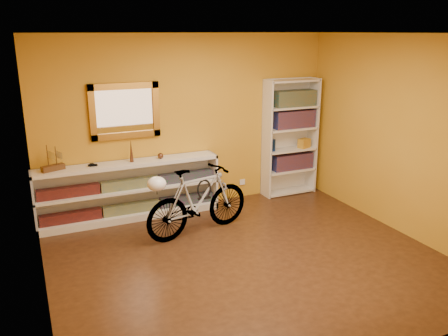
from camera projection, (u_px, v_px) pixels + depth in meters
name	position (u px, v px, depth m)	size (l,w,h in m)	color
floor	(248.00, 260.00, 5.52)	(4.50, 4.00, 0.01)	#311A0D
ceiling	(251.00, 33.00, 4.77)	(4.50, 4.00, 0.01)	silver
back_wall	(189.00, 123.00, 6.90)	(4.50, 0.01, 2.60)	#C0851C
left_wall	(33.00, 180.00, 4.27)	(0.01, 4.00, 2.60)	#C0851C
right_wall	(403.00, 136.00, 6.02)	(0.01, 4.00, 2.60)	#C0851C
gilt_mirror	(125.00, 111.00, 6.42)	(0.98, 0.06, 0.78)	brown
wall_socket	(242.00, 182.00, 7.53)	(0.09, 0.01, 0.09)	silver
console_unit	(130.00, 191.00, 6.60)	(2.60, 0.35, 0.85)	silver
cd_row_lower	(131.00, 208.00, 6.66)	(2.50, 0.13, 0.14)	black
cd_row_upper	(130.00, 184.00, 6.55)	(2.50, 0.13, 0.14)	navy
model_ship	(52.00, 158.00, 6.04)	(0.30, 0.11, 0.36)	#422712
toy_car	(93.00, 166.00, 6.29)	(0.00, 0.00, 0.00)	black
bronze_ornament	(131.00, 151.00, 6.45)	(0.06, 0.06, 0.32)	#522E1C
decorative_orb	(161.00, 156.00, 6.65)	(0.08, 0.08, 0.08)	#522E1C
bookcase	(290.00, 138.00, 7.51)	(0.90, 0.30, 1.90)	silver
book_row_a	(292.00, 161.00, 7.65)	(0.70, 0.22, 0.26)	maroon
book_row_b	(294.00, 119.00, 7.45)	(0.70, 0.22, 0.28)	maroon
book_row_c	(295.00, 98.00, 7.35)	(0.70, 0.22, 0.25)	#195059
travel_mug	(273.00, 145.00, 7.39)	(0.09, 0.09, 0.19)	navy
red_tin	(280.00, 102.00, 7.29)	(0.13, 0.13, 0.16)	maroon
yellow_bag	(304.00, 143.00, 7.61)	(0.19, 0.13, 0.15)	#C48B22
bicycle	(198.00, 201.00, 6.11)	(1.58, 0.41, 0.93)	silver
helmet	(157.00, 184.00, 5.66)	(0.24, 0.23, 0.18)	white
u_lock	(204.00, 189.00, 6.12)	(0.20, 0.20, 0.02)	black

